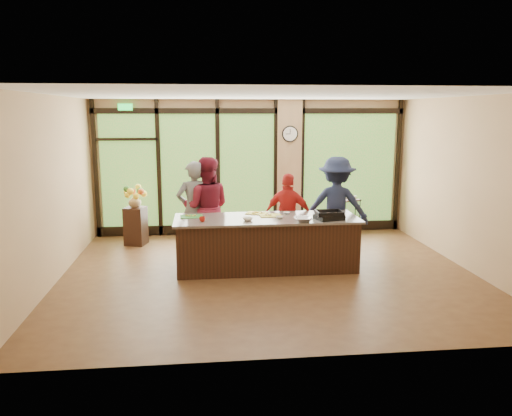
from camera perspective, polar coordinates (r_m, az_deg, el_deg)
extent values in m
plane|color=#4E301B|center=(8.65, 1.44, -7.48)|extent=(7.00, 7.00, 0.00)
plane|color=white|center=(8.21, 1.55, 12.81)|extent=(7.00, 7.00, 0.00)
plane|color=tan|center=(11.25, -0.54, 4.66)|extent=(7.00, 0.00, 7.00)
plane|color=tan|center=(8.57, -22.41, 1.85)|extent=(0.00, 6.00, 6.00)
plane|color=tan|center=(9.42, 23.12, 2.55)|extent=(0.00, 6.00, 6.00)
cube|color=tan|center=(11.31, 3.79, 4.67)|extent=(0.55, 0.12, 3.00)
cube|color=black|center=(11.13, -0.53, 11.04)|extent=(6.90, 0.08, 0.12)
cube|color=black|center=(11.44, -0.51, -2.26)|extent=(6.90, 0.08, 0.20)
cube|color=#19D83F|center=(11.15, -14.72, 11.10)|extent=(0.30, 0.04, 0.14)
cube|color=#336D26|center=(11.29, -14.33, 4.08)|extent=(1.20, 0.02, 2.50)
cube|color=#336D26|center=(11.18, -7.71, 4.26)|extent=(1.20, 0.02, 2.50)
cube|color=#336D26|center=(11.22, -1.04, 4.38)|extent=(1.20, 0.02, 2.50)
cube|color=#336D26|center=(11.66, 10.57, 4.45)|extent=(2.10, 0.02, 2.50)
cube|color=black|center=(11.38, -17.86, 4.21)|extent=(0.08, 0.08, 3.00)
cube|color=black|center=(11.19, -11.05, 4.42)|extent=(0.08, 0.08, 3.00)
cube|color=black|center=(11.15, -4.37, 4.57)|extent=(0.08, 0.08, 3.00)
cube|color=black|center=(11.27, 2.28, 4.66)|extent=(0.08, 0.08, 3.00)
cube|color=black|center=(11.37, 5.28, 4.68)|extent=(0.08, 0.08, 3.00)
cube|color=black|center=(12.02, 15.89, 4.65)|extent=(0.08, 0.08, 3.00)
cube|color=black|center=(8.80, 1.20, -4.15)|extent=(3.10, 1.00, 0.88)
cube|color=#71665D|center=(8.70, 1.21, -1.22)|extent=(3.20, 1.10, 0.04)
cylinder|color=black|center=(11.18, 3.90, 8.45)|extent=(0.36, 0.04, 0.36)
cylinder|color=white|center=(11.17, 3.92, 8.45)|extent=(0.31, 0.01, 0.31)
cube|color=black|center=(11.16, 3.93, 8.70)|extent=(0.01, 0.00, 0.11)
cube|color=black|center=(11.15, 3.67, 8.45)|extent=(0.09, 0.00, 0.01)
imported|color=slate|center=(9.40, -7.09, -0.25)|extent=(0.77, 0.62, 1.84)
imported|color=maroon|center=(9.45, -5.71, 0.06)|extent=(0.99, 0.81, 1.91)
imported|color=#B21F1B|center=(9.48, 3.72, -0.85)|extent=(1.01, 0.74, 1.60)
imported|color=#1A213A|center=(9.70, 9.15, 0.22)|extent=(1.37, 1.01, 1.90)
cube|color=black|center=(8.62, 8.34, -1.03)|extent=(0.52, 0.45, 0.08)
imported|color=silver|center=(8.39, 5.44, -1.31)|extent=(0.31, 0.31, 0.07)
cube|color=#328430|center=(8.82, -7.38, -0.97)|extent=(0.41, 0.31, 0.01)
cube|color=gold|center=(9.04, 0.10, -0.59)|extent=(0.45, 0.40, 0.01)
cube|color=gold|center=(8.84, 1.65, -0.86)|extent=(0.40, 0.31, 0.01)
imported|color=white|center=(8.44, -0.95, -1.27)|extent=(0.19, 0.19, 0.05)
imported|color=white|center=(8.62, 2.72, -1.06)|extent=(0.16, 0.16, 0.04)
imported|color=white|center=(9.01, 3.49, -0.58)|extent=(0.16, 0.16, 0.03)
imported|color=red|center=(8.40, -6.15, -1.29)|extent=(0.12, 0.12, 0.08)
cube|color=black|center=(10.68, -13.57, -2.00)|extent=(0.49, 0.49, 0.79)
imported|color=#9B7E55|center=(10.58, -13.70, 0.82)|extent=(0.33, 0.33, 0.28)
cube|color=black|center=(11.48, 10.05, -2.15)|extent=(0.74, 0.59, 0.03)
cube|color=black|center=(11.36, 10.16, 0.89)|extent=(0.74, 0.59, 0.03)
cylinder|color=black|center=(11.19, 8.88, -1.14)|extent=(0.02, 0.02, 0.83)
cylinder|color=black|center=(11.36, 11.75, -1.06)|extent=(0.02, 0.02, 0.83)
cylinder|color=black|center=(11.50, 8.45, -0.80)|extent=(0.02, 0.02, 0.83)
cylinder|color=black|center=(11.66, 11.26, -0.73)|extent=(0.02, 0.02, 0.83)
imported|color=silver|center=(11.29, 9.18, 1.15)|extent=(0.12, 0.12, 0.09)
imported|color=silver|center=(11.33, 9.85, 1.16)|extent=(0.12, 0.12, 0.09)
imported|color=silver|center=(11.37, 10.52, 1.17)|extent=(0.12, 0.12, 0.09)
imported|color=silver|center=(11.40, 11.14, 1.18)|extent=(0.12, 0.12, 0.09)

